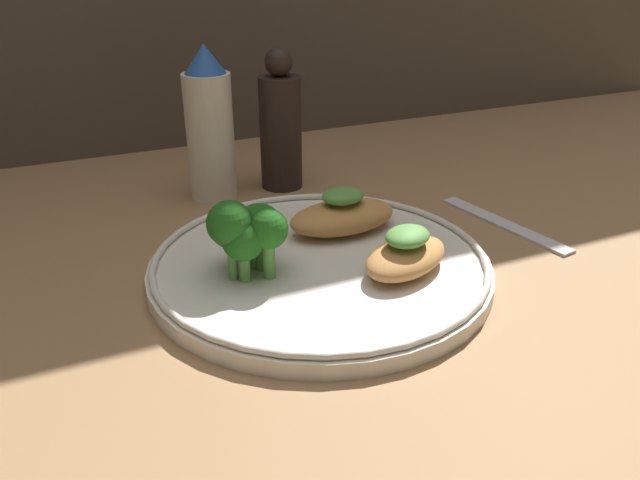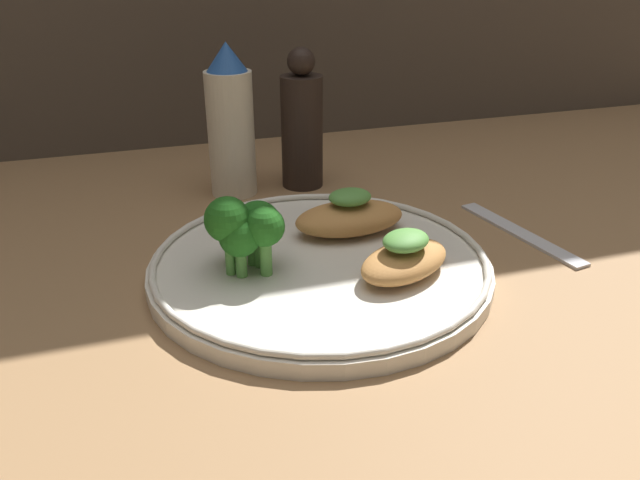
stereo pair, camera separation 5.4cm
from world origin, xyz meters
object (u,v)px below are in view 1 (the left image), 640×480
object	(u,v)px
broccoli_bunch	(247,231)
pepper_grinder	(281,127)
plate	(320,264)
sauce_bottle	(210,127)

from	to	relation	value
broccoli_bunch	pepper_grinder	size ratio (longest dim) A/B	0.43
plate	pepper_grinder	distance (cm)	23.45
sauce_bottle	pepper_grinder	world-z (taller)	sauce_bottle
plate	sauce_bottle	xyz separation A→B (cm)	(-3.49, 22.06, 7.22)
broccoli_bunch	pepper_grinder	world-z (taller)	pepper_grinder
plate	sauce_bottle	size ratio (longest dim) A/B	1.75
broccoli_bunch	sauce_bottle	world-z (taller)	sauce_bottle
sauce_bottle	pepper_grinder	size ratio (longest dim) A/B	1.06
broccoli_bunch	sauce_bottle	size ratio (longest dim) A/B	0.40
broccoli_bunch	sauce_bottle	bearing A→B (deg)	82.27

